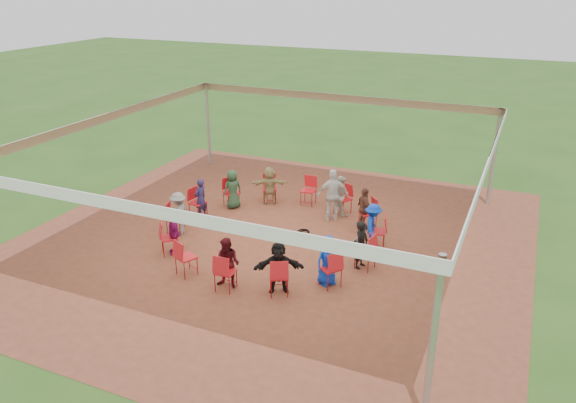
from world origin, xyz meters
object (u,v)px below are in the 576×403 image
at_px(person_seated_3, 340,195).
at_px(person_seated_11, 328,260).
at_px(chair_7, 198,203).
at_px(person_seated_6, 201,199).
at_px(person_seated_8, 174,232).
at_px(laptop, 355,244).
at_px(chair_10, 186,257).
at_px(chair_0, 365,252).
at_px(chair_13, 330,268).
at_px(chair_8, 175,219).
at_px(chair_11, 225,272).
at_px(chair_1, 377,232).
at_px(person_seated_5, 233,189).
at_px(person_seated_9, 228,263).
at_px(person_seated_7, 179,214).
at_px(cable_coil, 304,232).
at_px(person_seated_2, 364,209).
at_px(chair_2, 368,213).
at_px(person_seated_0, 361,245).
at_px(chair_9, 169,238).
at_px(chair_12, 279,276).
at_px(standing_person, 333,195).
at_px(chair_5, 270,189).
at_px(person_seated_10, 279,267).
at_px(chair_6, 231,193).
at_px(person_seated_1, 373,226).
at_px(chair_4, 308,191).
at_px(chair_3, 343,199).

distance_m(person_seated_3, person_seated_11, 4.08).
distance_m(chair_7, person_seated_11, 5.21).
bearing_deg(person_seated_6, person_seated_8, 25.71).
bearing_deg(laptop, chair_10, 131.04).
distance_m(chair_0, chair_13, 1.22).
height_order(chair_8, person_seated_3, person_seated_3).
height_order(chair_11, person_seated_6, person_seated_6).
distance_m(chair_1, person_seated_5, 4.82).
relative_size(chair_1, person_seated_9, 0.75).
bearing_deg(person_seated_7, person_seated_11, 64.29).
bearing_deg(chair_8, chair_11, 38.57).
bearing_deg(chair_0, person_seated_3, 40.18).
bearing_deg(chair_0, person_seated_9, 139.82).
bearing_deg(cable_coil, chair_13, -55.70).
distance_m(chair_11, person_seated_2, 4.82).
bearing_deg(chair_2, person_seated_0, 151.62).
height_order(chair_9, chair_12, same).
distance_m(chair_12, person_seated_9, 1.21).
relative_size(person_seated_6, laptop, 3.21).
relative_size(person_seated_0, person_seated_5, 1.00).
height_order(person_seated_7, standing_person, standing_person).
bearing_deg(person_seated_2, chair_13, 143.04).
bearing_deg(chair_8, person_seated_8, 18.48).
height_order(chair_8, standing_person, standing_person).
relative_size(chair_0, chair_5, 1.00).
xyz_separation_m(chair_9, chair_11, (2.17, -0.95, 0.00)).
relative_size(person_seated_10, person_seated_11, 1.00).
height_order(chair_0, chair_8, same).
relative_size(chair_1, person_seated_3, 0.75).
xyz_separation_m(chair_1, chair_11, (-2.55, -3.43, 0.00)).
bearing_deg(chair_9, chair_5, 128.57).
relative_size(person_seated_3, person_seated_5, 1.00).
height_order(chair_6, person_seated_6, person_seated_6).
xyz_separation_m(chair_12, person_seated_2, (0.71, 4.12, 0.16)).
xyz_separation_m(chair_0, person_seated_8, (-4.67, -1.18, 0.16)).
distance_m(chair_9, person_seated_9, 2.33).
bearing_deg(person_seated_2, chair_7, 63.67).
bearing_deg(person_seated_2, chair_6, 50.40).
bearing_deg(cable_coil, person_seated_1, -2.75).
height_order(chair_0, person_seated_10, person_seated_10).
relative_size(chair_1, cable_coil, 2.46).
height_order(chair_9, person_seated_2, person_seated_2).
xyz_separation_m(person_seated_1, cable_coil, (-1.96, 0.09, -0.58)).
distance_m(chair_10, person_seated_0, 4.18).
distance_m(chair_4, chair_12, 5.33).
bearing_deg(person_seated_2, person_seated_8, 90.00).
relative_size(chair_1, chair_3, 1.00).
relative_size(chair_7, chair_9, 1.00).
height_order(person_seated_0, person_seated_1, same).
distance_m(chair_2, chair_3, 1.22).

